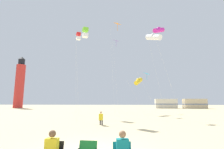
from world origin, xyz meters
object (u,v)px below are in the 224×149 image
rv_van_cream (166,104)px  kite_tube_white (154,37)px  kite_flyer_standing (101,118)px  lighthouse_distant (20,83)px  kite_tube_gold (138,81)px  kite_box_lime (85,33)px  kite_diamond_cyan (147,75)px  kite_tube_magenta (159,30)px  kite_diamond_violet (116,44)px  kite_box_scarlet (78,36)px  kite_diamond_orange (117,28)px  rv_van_tan (195,104)px

rv_van_cream → kite_tube_white: bearing=-104.3°
kite_flyer_standing → lighthouse_distant: lighthouse_distant is taller
kite_tube_gold → kite_box_lime: kite_box_lime is taller
kite_diamond_cyan → kite_tube_magenta: 8.45m
kite_diamond_violet → rv_van_cream: bearing=59.5°
kite_box_scarlet → kite_box_lime: bearing=-67.3°
kite_flyer_standing → kite_box_lime: bearing=-59.7°
kite_box_lime → kite_box_scarlet: bearing=112.7°
kite_diamond_cyan → rv_van_cream: (8.41, 21.75, -5.46)m
kite_diamond_orange → lighthouse_distant: 43.64m
kite_diamond_violet → kite_box_lime: bearing=-106.2°
kite_diamond_cyan → rv_van_tan: kite_diamond_cyan is taller
kite_tube_gold → rv_van_tan: 30.31m
kite_flyer_standing → kite_tube_white: kite_tube_white is taller
kite_tube_gold → lighthouse_distant: size_ratio=0.36×
kite_diamond_cyan → kite_tube_magenta: size_ratio=0.53×
kite_box_lime → kite_tube_white: bearing=14.7°
lighthouse_distant → rv_van_tan: bearing=-0.7°
kite_diamond_orange → rv_van_cream: size_ratio=2.14×
kite_flyer_standing → lighthouse_distant: 49.86m
kite_diamond_violet → lighthouse_distant: bearing=144.6°
kite_flyer_standing → kite_tube_magenta: 18.41m
kite_tube_gold → kite_diamond_violet: bearing=157.6°
kite_box_lime → lighthouse_distant: 44.85m
kite_diamond_violet → kite_tube_magenta: kite_tube_magenta is taller
kite_box_scarlet → rv_van_tan: size_ratio=1.92×
lighthouse_distant → rv_van_tan: (54.40, -0.71, -6.45)m
rv_van_tan → rv_van_cream: bearing=167.9°
kite_tube_magenta → kite_tube_white: bearing=-109.4°
kite_diamond_violet → kite_tube_gold: 8.04m
kite_diamond_violet → rv_van_tan: size_ratio=2.01×
lighthouse_distant → kite_diamond_orange: bearing=-40.7°
kite_diamond_orange → kite_diamond_violet: bearing=94.2°
kite_diamond_orange → kite_tube_magenta: kite_tube_magenta is taller
kite_tube_white → rv_van_tan: kite_tube_white is taller
kite_diamond_violet → rv_van_tan: kite_diamond_violet is taller
kite_flyer_standing → kite_box_scarlet: size_ratio=0.09×
kite_flyer_standing → kite_diamond_violet: (0.63, 14.57, 11.65)m
kite_diamond_violet → kite_tube_magenta: 7.80m
kite_flyer_standing → rv_van_tan: rv_van_tan is taller
kite_diamond_orange → kite_tube_white: bearing=-35.4°
kite_diamond_cyan → lighthouse_distant: size_ratio=0.44×
kite_box_scarlet → lighthouse_distant: lighthouse_distant is taller
kite_box_scarlet → kite_box_lime: 6.85m
kite_box_lime → lighthouse_distant: (-29.38, 33.82, -2.09)m
kite_flyer_standing → rv_van_cream: bearing=-113.4°
kite_diamond_cyan → kite_diamond_violet: bearing=-160.5°
kite_diamond_violet → kite_diamond_cyan: kite_diamond_violet is taller
kite_box_scarlet → kite_box_lime: size_ratio=1.20×
kite_tube_gold → kite_flyer_standing: bearing=-108.4°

